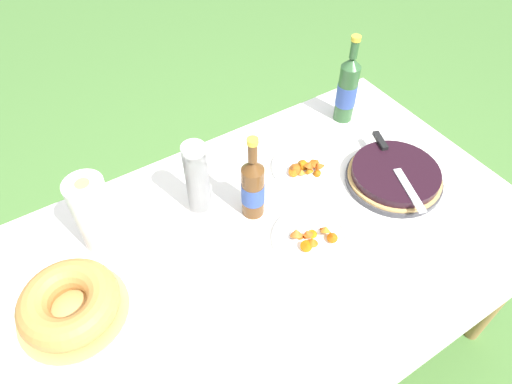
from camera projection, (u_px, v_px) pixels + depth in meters
name	position (u px, v px, depth m)	size (l,w,h in m)	color
ground_plane	(265.00, 342.00, 1.91)	(16.00, 16.00, 0.00)	#4C7A38
garden_table	(268.00, 255.00, 1.43)	(1.63, 0.99, 0.71)	#A87A47
tablecloth	(268.00, 245.00, 1.39)	(1.64, 1.00, 0.10)	white
berry_tart	(395.00, 176.00, 1.52)	(0.32, 0.32, 0.06)	#38383D
serving_knife	(393.00, 163.00, 1.52)	(0.15, 0.36, 0.01)	silver
bundt_cake	(69.00, 304.00, 1.19)	(0.29, 0.29, 0.09)	tan
cup_stack	(197.00, 180.00, 1.37)	(0.07, 0.07, 0.27)	white
cider_bottle_green	(347.00, 89.00, 1.68)	(0.07, 0.07, 0.34)	#2D562D
cider_bottle_amber	(253.00, 187.00, 1.37)	(0.07, 0.07, 0.31)	brown
snack_plate_near	(304.00, 166.00, 1.58)	(0.22, 0.22, 0.06)	white
snack_plate_left	(310.00, 237.00, 1.37)	(0.23, 0.23, 0.06)	white
paper_towel_roll	(95.00, 215.00, 1.28)	(0.11, 0.11, 0.26)	white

